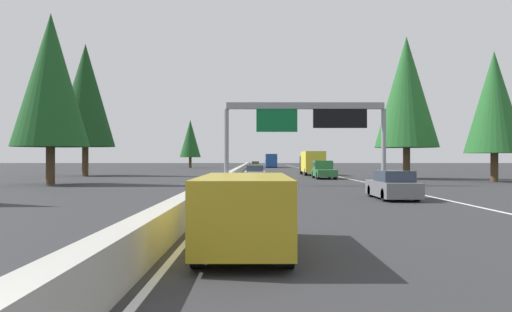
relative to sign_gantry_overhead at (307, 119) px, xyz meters
name	(u,v)px	position (x,y,z in m)	size (l,w,h in m)	color
ground_plane	(240,175)	(23.88, 6.04, -5.14)	(320.00, 320.00, 0.00)	#2D2D30
median_barrier	(242,168)	(43.88, 6.34, -4.69)	(180.00, 0.56, 0.90)	#ADAAA3
shoulder_stripe_right	(320,172)	(33.88, -5.48, -5.13)	(160.00, 0.16, 0.01)	silver
shoulder_stripe_median	(244,172)	(33.88, 5.79, -5.13)	(160.00, 0.16, 0.01)	silver
sign_gantry_overhead	(307,119)	(0.00, 0.00, 0.00)	(0.50, 12.68, 6.46)	gray
minivan_distant_a	(245,209)	(-26.97, 4.31, -4.19)	(5.00, 1.95, 1.69)	#AD931E
sedan_mid_center	(393,186)	(-13.04, -2.99, -4.46)	(4.40, 1.80, 1.47)	slate
sedan_far_left	(255,174)	(6.49, 4.11, -4.46)	(4.40, 1.80, 1.47)	white
bus_mid_left	(271,160)	(74.96, 0.48, -3.42)	(11.50, 2.55, 3.10)	#1E4793
pickup_near_center	(323,170)	(12.51, -3.01, -4.23)	(5.60, 2.00, 1.86)	#2D6B38
box_truck_distant_b	(312,162)	(22.92, -3.04, -3.53)	(8.50, 2.40, 2.95)	gold
sedan_near_right	(255,165)	(67.02, 4.07, -4.46)	(4.40, 1.80, 1.47)	#AD931E
conifer_right_near	(494,102)	(5.31, -17.26, 1.97)	(5.15, 5.15, 11.70)	#4C3823
conifer_right_mid	(406,92)	(11.50, -11.35, 3.73)	(6.41, 6.41, 14.58)	#4C3823
conifer_left_near	(51,80)	(0.85, 20.45, 3.21)	(6.04, 6.04, 13.73)	#4C3823
conifer_left_mid	(85,95)	(20.57, 24.60, 4.57)	(7.02, 7.02, 15.95)	#4C3823
conifer_left_far	(190,139)	(69.82, 18.56, 1.34)	(4.70, 4.70, 10.67)	#4C3823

